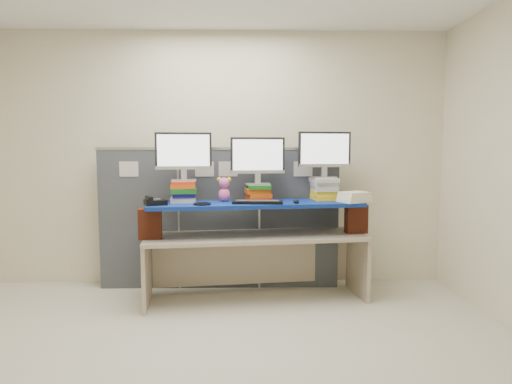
{
  "coord_description": "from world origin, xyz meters",
  "views": [
    {
      "loc": [
        0.31,
        -2.8,
        1.49
      ],
      "look_at": [
        0.39,
        1.39,
        1.09
      ],
      "focal_mm": 30.0,
      "sensor_mm": 36.0,
      "label": 1
    }
  ],
  "objects_px": {
    "monitor_left": "(184,154)",
    "monitor_center": "(258,158)",
    "keyboard": "(258,202)",
    "blue_board": "(256,204)",
    "monitor_right": "(324,152)",
    "desk_phone": "(155,202)",
    "desk": "(256,248)"
  },
  "relations": [
    {
      "from": "monitor_left",
      "to": "monitor_center",
      "type": "height_order",
      "value": "monitor_left"
    },
    {
      "from": "monitor_left",
      "to": "keyboard",
      "type": "distance_m",
      "value": 0.87
    },
    {
      "from": "blue_board",
      "to": "monitor_left",
      "type": "bearing_deg",
      "value": 170.39
    },
    {
      "from": "monitor_right",
      "to": "desk_phone",
      "type": "relative_size",
      "value": 2.24
    },
    {
      "from": "desk",
      "to": "monitor_left",
      "type": "relative_size",
      "value": 4.08
    },
    {
      "from": "desk_phone",
      "to": "monitor_center",
      "type": "bearing_deg",
      "value": -4.83
    },
    {
      "from": "desk",
      "to": "desk_phone",
      "type": "bearing_deg",
      "value": -175.16
    },
    {
      "from": "blue_board",
      "to": "desk",
      "type": "bearing_deg",
      "value": -111.23
    },
    {
      "from": "monitor_center",
      "to": "keyboard",
      "type": "height_order",
      "value": "monitor_center"
    },
    {
      "from": "monitor_center",
      "to": "desk_phone",
      "type": "xyz_separation_m",
      "value": [
        -0.97,
        -0.33,
        -0.4
      ]
    },
    {
      "from": "keyboard",
      "to": "monitor_right",
      "type": "bearing_deg",
      "value": 29.4
    },
    {
      "from": "desk",
      "to": "monitor_center",
      "type": "xyz_separation_m",
      "value": [
        0.02,
        0.12,
        0.89
      ]
    },
    {
      "from": "monitor_center",
      "to": "desk_phone",
      "type": "relative_size",
      "value": 2.24
    },
    {
      "from": "blue_board",
      "to": "keyboard",
      "type": "bearing_deg",
      "value": -90.87
    },
    {
      "from": "blue_board",
      "to": "keyboard",
      "type": "distance_m",
      "value": 0.12
    },
    {
      "from": "desk",
      "to": "monitor_right",
      "type": "height_order",
      "value": "monitor_right"
    },
    {
      "from": "desk_phone",
      "to": "desk",
      "type": "bearing_deg",
      "value": -11.29
    },
    {
      "from": "desk",
      "to": "monitor_right",
      "type": "xyz_separation_m",
      "value": [
        0.71,
        0.21,
        0.95
      ]
    },
    {
      "from": "monitor_left",
      "to": "desk_phone",
      "type": "xyz_separation_m",
      "value": [
        -0.24,
        -0.23,
        -0.45
      ]
    },
    {
      "from": "monitor_center",
      "to": "desk",
      "type": "bearing_deg",
      "value": -105.97
    },
    {
      "from": "monitor_right",
      "to": "keyboard",
      "type": "distance_m",
      "value": 0.9
    },
    {
      "from": "monitor_center",
      "to": "monitor_right",
      "type": "relative_size",
      "value": 1.0
    },
    {
      "from": "monitor_left",
      "to": "monitor_right",
      "type": "xyz_separation_m",
      "value": [
        1.42,
        0.18,
        0.02
      ]
    },
    {
      "from": "monitor_center",
      "to": "monitor_right",
      "type": "bearing_deg",
      "value": 0.0
    },
    {
      "from": "desk",
      "to": "blue_board",
      "type": "relative_size",
      "value": 1.07
    },
    {
      "from": "blue_board",
      "to": "monitor_center",
      "type": "height_order",
      "value": "monitor_center"
    },
    {
      "from": "monitor_left",
      "to": "monitor_center",
      "type": "xyz_separation_m",
      "value": [
        0.73,
        0.09,
        -0.04
      ]
    },
    {
      "from": "desk",
      "to": "monitor_left",
      "type": "distance_m",
      "value": 1.18
    },
    {
      "from": "monitor_left",
      "to": "monitor_right",
      "type": "height_order",
      "value": "monitor_right"
    },
    {
      "from": "monitor_right",
      "to": "monitor_center",
      "type": "bearing_deg",
      "value": -180.0
    },
    {
      "from": "blue_board",
      "to": "monitor_center",
      "type": "relative_size",
      "value": 3.81
    },
    {
      "from": "monitor_left",
      "to": "desk_phone",
      "type": "distance_m",
      "value": 0.56
    }
  ]
}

